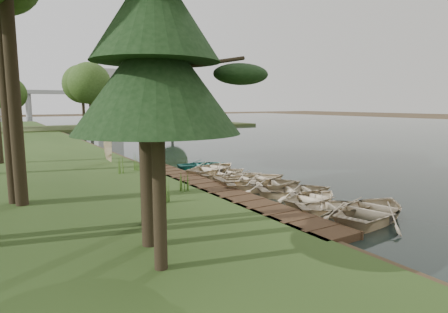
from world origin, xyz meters
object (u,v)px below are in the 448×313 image
rowboat_1 (338,205)px  rowboat_0 (373,208)px  boardwalk (212,190)px  stored_rowboat (110,158)px  pine_tree (156,42)px  rowboat_2 (314,196)px

rowboat_1 → rowboat_0: bearing=-129.7°
boardwalk → stored_rowboat: bearing=102.2°
stored_rowboat → pine_tree: (-3.39, -17.16, 4.97)m
stored_rowboat → boardwalk: bearing=-158.3°
boardwalk → rowboat_2: (2.62, -4.08, 0.21)m
stored_rowboat → pine_tree: pine_tree is taller
boardwalk → rowboat_1: 6.14m
boardwalk → rowboat_2: 4.85m
rowboat_0 → pine_tree: (-8.41, -0.31, 5.14)m
rowboat_0 → rowboat_2: (-0.24, 2.75, -0.10)m
boardwalk → stored_rowboat: 10.26m
boardwalk → stored_rowboat: stored_rowboat is taller
boardwalk → rowboat_0: bearing=-67.3°
rowboat_0 → stored_rowboat: bearing=1.3°
rowboat_0 → stored_rowboat: size_ratio=1.24×
boardwalk → rowboat_1: bearing=-67.9°
boardwalk → pine_tree: size_ratio=1.91×
rowboat_1 → stored_rowboat: (-4.48, 15.70, 0.26)m
rowboat_0 → rowboat_1: rowboat_0 is taller
boardwalk → rowboat_0: (2.86, -6.83, 0.32)m
rowboat_2 → stored_rowboat: bearing=6.7°
rowboat_1 → pine_tree: size_ratio=0.38×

